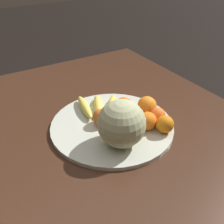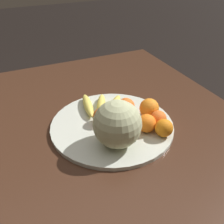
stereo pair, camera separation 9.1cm
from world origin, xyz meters
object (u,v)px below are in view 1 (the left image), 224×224
produce_tag (122,130)px  orange_back_left (165,124)px  banana_bunch (98,106)px  orange_top_small (101,117)px  kitchen_table (96,143)px  fruit_bowl (112,125)px  orange_front_right (122,115)px  orange_back_right (124,106)px  orange_mid_center (147,106)px  orange_front_left (147,121)px  melon (122,124)px  orange_side_extra (158,115)px

produce_tag → orange_back_left: bearing=-109.2°
banana_bunch → orange_top_small: orange_top_small is taller
kitchen_table → fruit_bowl: 0.12m
orange_front_right → orange_back_right: 0.06m
orange_mid_center → orange_back_left: 0.12m
fruit_bowl → orange_front_left: bearing=-134.0°
melon → orange_back_right: bearing=-36.1°
banana_bunch → orange_back_right: size_ratio=2.92×
fruit_bowl → orange_side_extra: size_ratio=7.63×
banana_bunch → orange_top_small: 0.09m
orange_front_left → orange_back_right: bearing=8.0°
orange_mid_center → orange_back_right: orange_mid_center is taller
orange_back_right → orange_top_small: size_ratio=1.13×
fruit_bowl → orange_mid_center: (-0.01, -0.14, 0.04)m
kitchen_table → orange_top_small: orange_top_small is taller
orange_back_left → orange_side_extra: size_ratio=1.06×
melon → produce_tag: 0.10m
fruit_bowl → orange_back_left: orange_back_left is taller
kitchen_table → orange_back_left: size_ratio=19.71×
banana_bunch → fruit_bowl: bearing=-156.3°
orange_front_right → kitchen_table: bearing=47.1°
melon → orange_mid_center: 0.20m
kitchen_table → banana_bunch: 0.14m
kitchen_table → orange_back_right: 0.18m
fruit_bowl → orange_back_left: bearing=-135.6°
orange_back_right → kitchen_table: bearing=80.6°
kitchen_table → orange_back_left: (-0.19, -0.17, 0.14)m
kitchen_table → orange_back_right: bearing=-99.4°
orange_front_left → fruit_bowl: bearing=46.0°
kitchen_table → orange_mid_center: bearing=-110.1°
orange_front_left → produce_tag: bearing=66.9°
melon → produce_tag: (0.05, -0.04, -0.08)m
melon → orange_front_left: melon is taller
melon → orange_back_right: (0.14, -0.10, -0.04)m
banana_bunch → orange_side_extra: 0.23m
orange_front_left → orange_top_small: size_ratio=1.08×
fruit_bowl → orange_back_right: bearing=-64.5°
orange_mid_center → melon: bearing=118.0°
kitchen_table → melon: 0.25m
orange_front_right → orange_top_small: 0.07m
banana_bunch → orange_top_small: (-0.09, 0.03, 0.01)m
banana_bunch → orange_mid_center: bearing=-105.8°
melon → banana_bunch: (0.21, -0.03, -0.06)m
kitchen_table → fruit_bowl: fruit_bowl is taller
melon → kitchen_table: bearing=3.2°
orange_back_left → orange_front_right: bearing=39.1°
fruit_bowl → orange_back_right: orange_back_right is taller
orange_front_right → orange_side_extra: 0.13m
fruit_bowl → orange_mid_center: orange_mid_center is taller
orange_mid_center → orange_back_right: 0.09m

